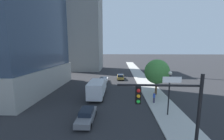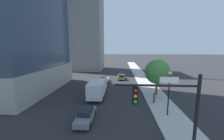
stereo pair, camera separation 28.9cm
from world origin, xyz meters
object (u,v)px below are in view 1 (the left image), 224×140
at_px(car_gray, 86,115).
at_px(car_gold, 120,77).
at_px(box_truck, 97,88).
at_px(car_white, 104,80).
at_px(street_tree, 157,72).
at_px(traffic_light_pole, 173,110).
at_px(construction_building, 84,23).
at_px(pedestrian_blue_shirt, 154,97).
at_px(street_lamp, 169,87).

bearing_deg(car_gray, car_gold, 79.48).
bearing_deg(box_truck, car_gold, 73.52).
relative_size(car_gray, car_white, 0.99).
distance_m(street_tree, car_gray, 14.74).
distance_m(car_gold, car_gray, 23.07).
height_order(traffic_light_pole, box_truck, traffic_light_pole).
relative_size(construction_building, street_tree, 6.24).
height_order(street_tree, car_gold, street_tree).
xyz_separation_m(car_gold, box_truck, (-4.21, -14.24, 0.92)).
relative_size(street_tree, car_white, 1.41).
bearing_deg(construction_building, car_gold, -51.58).
bearing_deg(car_white, traffic_light_pole, -74.61).
relative_size(car_white, pedestrian_blue_shirt, 2.70).
height_order(car_gold, box_truck, box_truck).
bearing_deg(construction_building, street_tree, -56.51).
relative_size(construction_building, street_lamp, 7.19).
distance_m(construction_building, car_white, 29.32).
bearing_deg(car_white, car_gray, -90.00).
height_order(car_white, box_truck, box_truck).
height_order(street_tree, pedestrian_blue_shirt, street_tree).
bearing_deg(street_lamp, box_truck, 146.53).
xyz_separation_m(car_gray, box_truck, (0.00, 8.44, 0.93)).
xyz_separation_m(car_gray, car_white, (0.00, 18.77, -0.01)).
xyz_separation_m(car_gold, car_white, (-4.21, -3.91, -0.02)).
distance_m(construction_building, box_truck, 37.13).
bearing_deg(street_tree, street_lamp, -94.01).
distance_m(car_gold, box_truck, 14.87).
relative_size(construction_building, car_gold, 8.64).
relative_size(construction_building, pedestrian_blue_shirt, 23.73).
bearing_deg(car_gold, street_lamp, -74.60).
xyz_separation_m(traffic_light_pole, pedestrian_blue_shirt, (2.14, 12.61, -3.73)).
bearing_deg(construction_building, pedestrian_blue_shirt, -61.24).
xyz_separation_m(construction_building, box_truck, (9.73, -31.82, -16.47)).
distance_m(street_lamp, street_tree, 7.86).
bearing_deg(street_tree, traffic_light_pole, -101.78).
relative_size(traffic_light_pole, street_lamp, 1.23).
relative_size(street_lamp, box_truck, 0.72).
relative_size(construction_building, car_gray, 8.86).
height_order(car_white, pedestrian_blue_shirt, pedestrian_blue_shirt).
bearing_deg(construction_building, box_truck, -72.99).
height_order(street_lamp, box_truck, street_lamp).
distance_m(car_gray, car_white, 18.77).
xyz_separation_m(construction_building, pedestrian_blue_shirt, (18.92, -34.47, -17.14)).
relative_size(construction_building, box_truck, 5.20).
bearing_deg(traffic_light_pole, street_tree, 78.22).
bearing_deg(pedestrian_blue_shirt, construction_building, 118.76).
relative_size(traffic_light_pole, car_gray, 1.52).
bearing_deg(car_gray, box_truck, 90.00).
xyz_separation_m(construction_building, traffic_light_pole, (16.78, -47.08, -13.41)).
bearing_deg(box_truck, pedestrian_blue_shirt, -16.11).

